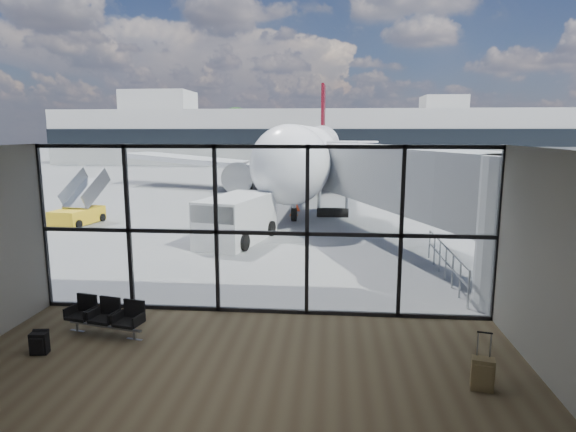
% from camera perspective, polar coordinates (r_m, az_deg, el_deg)
% --- Properties ---
extents(ground, '(220.00, 220.00, 0.00)m').
position_cam_1_polar(ground, '(52.47, 3.22, 4.68)').
color(ground, slate).
rests_on(ground, ground).
extents(lounge_shell, '(12.02, 8.01, 4.51)m').
position_cam_1_polar(lounge_shell, '(7.93, -8.27, -5.96)').
color(lounge_shell, brown).
rests_on(lounge_shell, ground).
extents(glass_curtain_wall, '(12.10, 0.12, 4.50)m').
position_cam_1_polar(glass_curtain_wall, '(12.61, -3.18, -1.79)').
color(glass_curtain_wall, white).
rests_on(glass_curtain_wall, ground).
extents(jet_bridge, '(8.00, 16.50, 4.33)m').
position_cam_1_polar(jet_bridge, '(19.64, 14.25, 3.65)').
color(jet_bridge, gray).
rests_on(jet_bridge, ground).
extents(apron_railing, '(0.06, 5.46, 1.11)m').
position_cam_1_polar(apron_railing, '(16.67, 18.23, -4.76)').
color(apron_railing, gray).
rests_on(apron_railing, ground).
extents(far_terminal, '(80.00, 12.20, 11.00)m').
position_cam_1_polar(far_terminal, '(74.23, 3.41, 9.48)').
color(far_terminal, '#A9AAA5').
rests_on(far_terminal, ground).
extents(tree_0, '(4.95, 4.95, 7.12)m').
position_cam_1_polar(tree_0, '(96.35, -24.17, 9.00)').
color(tree_0, '#382619').
rests_on(tree_0, ground).
extents(tree_1, '(5.61, 5.61, 8.07)m').
position_cam_1_polar(tree_1, '(93.58, -20.95, 9.59)').
color(tree_1, '#382619').
rests_on(tree_1, ground).
extents(tree_2, '(6.27, 6.27, 9.03)m').
position_cam_1_polar(tree_2, '(91.13, -17.53, 10.18)').
color(tree_2, '#382619').
rests_on(tree_2, ground).
extents(tree_3, '(4.95, 4.95, 7.12)m').
position_cam_1_polar(tree_3, '(89.01, -13.87, 9.56)').
color(tree_3, '#382619').
rests_on(tree_3, ground).
extents(tree_4, '(5.61, 5.61, 8.07)m').
position_cam_1_polar(tree_4, '(87.25, -10.10, 10.10)').
color(tree_4, '#382619').
rests_on(tree_4, ground).
extents(tree_5, '(6.27, 6.27, 9.03)m').
position_cam_1_polar(tree_5, '(85.88, -6.18, 10.61)').
color(tree_5, '#382619').
rests_on(tree_5, ground).
extents(seating_row, '(1.99, 0.94, 0.88)m').
position_cam_1_polar(seating_row, '(12.56, -20.65, -10.85)').
color(seating_row, gray).
rests_on(seating_row, ground).
extents(backpack, '(0.38, 0.36, 0.54)m').
position_cam_1_polar(backpack, '(12.15, -27.41, -13.23)').
color(backpack, black).
rests_on(backpack, ground).
extents(suitcase, '(0.46, 0.37, 1.12)m').
position_cam_1_polar(suitcase, '(10.16, 22.06, -16.95)').
color(suitcase, olive).
rests_on(suitcase, ground).
extents(airliner, '(34.58, 40.02, 10.31)m').
position_cam_1_polar(airliner, '(41.08, 3.01, 7.62)').
color(airliner, silver).
rests_on(airliner, ground).
extents(service_van, '(3.11, 5.01, 2.02)m').
position_cam_1_polar(service_van, '(21.27, -6.22, -0.32)').
color(service_van, silver).
rests_on(service_van, ground).
extents(belt_loader, '(2.35, 4.45, 1.95)m').
position_cam_1_polar(belt_loader, '(36.95, -3.03, 3.49)').
color(belt_loader, black).
rests_on(belt_loader, ground).
extents(mobile_stairs, '(2.10, 3.44, 2.28)m').
position_cam_1_polar(mobile_stairs, '(27.71, -23.59, 0.27)').
color(mobile_stairs, yellow).
rests_on(mobile_stairs, ground).
extents(traffic_cone_b, '(0.47, 0.47, 0.67)m').
position_cam_1_polar(traffic_cone_b, '(28.03, 0.70, 0.74)').
color(traffic_cone_b, '#D3580B').
rests_on(traffic_cone_b, ground).
extents(traffic_cone_c, '(0.43, 0.43, 0.61)m').
position_cam_1_polar(traffic_cone_c, '(29.64, 1.01, 1.18)').
color(traffic_cone_c, '#FF3A0D').
rests_on(traffic_cone_c, ground).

